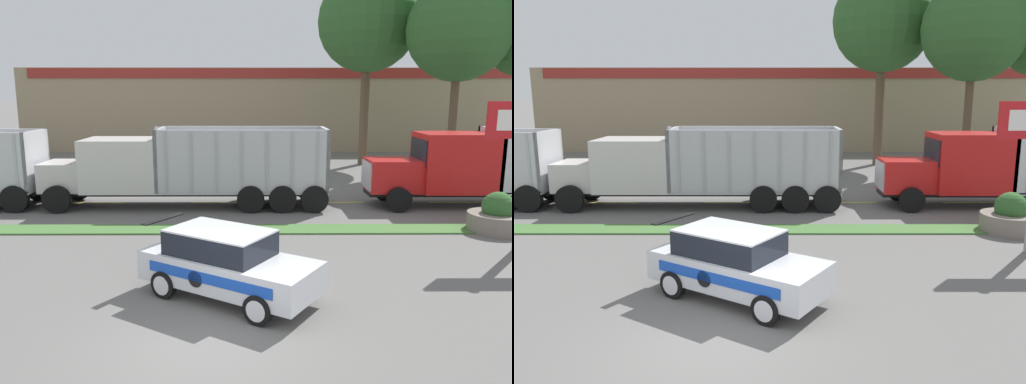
{
  "view_description": "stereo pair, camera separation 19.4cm",
  "coord_description": "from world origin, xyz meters",
  "views": [
    {
      "loc": [
        0.95,
        -9.19,
        4.88
      ],
      "look_at": [
        1.07,
        7.51,
        1.55
      ],
      "focal_mm": 35.0,
      "sensor_mm": 36.0,
      "label": 1
    },
    {
      "loc": [
        1.15,
        -9.19,
        4.88
      ],
      "look_at": [
        1.07,
        7.51,
        1.55
      ],
      "focal_mm": 35.0,
      "sensor_mm": 36.0,
      "label": 2
    }
  ],
  "objects": [
    {
      "name": "centre_line_5",
      "position": [
        4.78,
        12.82,
        0.0
      ],
      "size": [
        2.4,
        0.14,
        0.01
      ],
      "primitive_type": "cube",
      "color": "yellow",
      "rests_on": "ground_plane"
    },
    {
      "name": "centre_line_4",
      "position": [
        -0.62,
        12.82,
        0.0
      ],
      "size": [
        2.4,
        0.14,
        0.01
      ],
      "primitive_type": "cube",
      "color": "yellow",
      "rests_on": "ground_plane"
    },
    {
      "name": "centre_line_3",
      "position": [
        -6.02,
        12.82,
        0.0
      ],
      "size": [
        2.4,
        0.14,
        0.01
      ],
      "primitive_type": "cube",
      "color": "yellow",
      "rests_on": "ground_plane"
    },
    {
      "name": "tree_behind_right",
      "position": [
        12.91,
        20.77,
        9.06
      ],
      "size": [
        5.99,
        5.99,
        12.97
      ],
      "color": "brown",
      "rests_on": "ground_plane"
    },
    {
      "name": "rally_car",
      "position": [
        0.33,
        2.2,
        0.87
      ],
      "size": [
        4.59,
        3.82,
        1.7
      ],
      "color": "silver",
      "rests_on": "ground_plane"
    },
    {
      "name": "grass_verge",
      "position": [
        0.0,
        8.21,
        0.03
      ],
      "size": [
        120.0,
        1.22,
        0.06
      ],
      "primitive_type": "cube",
      "color": "#477538",
      "rests_on": "ground_plane"
    },
    {
      "name": "ground_plane",
      "position": [
        0.0,
        0.0,
        0.0
      ],
      "size": [
        600.0,
        600.0,
        0.0
      ],
      "primitive_type": "plane",
      "color": "slate"
    },
    {
      "name": "dump_truck_lead",
      "position": [
        10.46,
        12.11,
        1.66
      ],
      "size": [
        10.89,
        2.66,
        3.54
      ],
      "color": "black",
      "rests_on": "ground_plane"
    },
    {
      "name": "store_building_backdrop",
      "position": [
        3.17,
        38.26,
        3.44
      ],
      "size": [
        42.98,
        12.1,
        6.88
      ],
      "color": "#9E896B",
      "rests_on": "ground_plane"
    },
    {
      "name": "stone_planter",
      "position": [
        9.69,
        8.01,
        0.52
      ],
      "size": [
        2.02,
        2.02,
        1.44
      ],
      "color": "slate",
      "rests_on": "ground_plane"
    },
    {
      "name": "tree_behind_far_right",
      "position": [
        8.57,
        25.16,
        10.13
      ],
      "size": [
        6.62,
        6.62,
        14.46
      ],
      "color": "brown",
      "rests_on": "ground_plane"
    },
    {
      "name": "dump_truck_trail",
      "position": [
        -3.01,
        12.14,
        1.59
      ],
      "size": [
        12.18,
        2.82,
        3.53
      ],
      "color": "black",
      "rests_on": "ground_plane"
    },
    {
      "name": "centre_line_6",
      "position": [
        10.18,
        12.82,
        0.0
      ],
      "size": [
        2.4,
        0.14,
        0.01
      ],
      "primitive_type": "cube",
      "color": "yellow",
      "rests_on": "ground_plane"
    }
  ]
}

